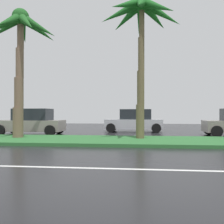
{
  "coord_description": "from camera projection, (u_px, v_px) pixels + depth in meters",
  "views": [
    {
      "loc": [
        0.09,
        -4.53,
        1.43
      ],
      "look_at": [
        -1.69,
        11.53,
        1.5
      ],
      "focal_mm": 40.99,
      "sensor_mm": 36.0,
      "label": 1
    }
  ],
  "objects": [
    {
      "name": "palm_tree_centre_left",
      "position": [
        141.0,
        19.0,
        13.06
      ],
      "size": [
        4.28,
        4.42,
        7.41
      ],
      "color": "brown",
      "rests_on": "median_strip"
    },
    {
      "name": "car_in_traffic_second",
      "position": [
        134.0,
        121.0,
        19.44
      ],
      "size": [
        4.3,
        2.02,
        1.72
      ],
      "rotation": [
        0.0,
        0.0,
        3.14
      ],
      "color": "silver",
      "rests_on": "ground_plane"
    },
    {
      "name": "car_in_traffic_leading",
      "position": [
        32.0,
        122.0,
        16.95
      ],
      "size": [
        4.3,
        2.02,
        1.72
      ],
      "rotation": [
        0.0,
        0.0,
        3.14
      ],
      "color": "gray",
      "rests_on": "ground_plane"
    },
    {
      "name": "near_lane_divider_stripe",
      "position": [
        137.0,
        169.0,
        6.5
      ],
      "size": [
        81.0,
        0.14,
        0.01
      ],
      "primitive_type": "cube",
      "color": "white",
      "rests_on": "ground_plane"
    },
    {
      "name": "median_strip",
      "position": [
        138.0,
        141.0,
        12.46
      ],
      "size": [
        85.5,
        4.0,
        0.15
      ],
      "primitive_type": "cube",
      "color": "#2D6B33",
      "rests_on": "ground_plane"
    },
    {
      "name": "ground_plane",
      "position": [
        139.0,
        141.0,
        13.45
      ],
      "size": [
        90.0,
        42.0,
        0.1
      ],
      "primitive_type": "cube",
      "color": "black"
    },
    {
      "name": "palm_tree_mid_left",
      "position": [
        20.0,
        37.0,
        13.64
      ],
      "size": [
        4.15,
        4.16,
        6.88
      ],
      "color": "brown",
      "rests_on": "median_strip"
    }
  ]
}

